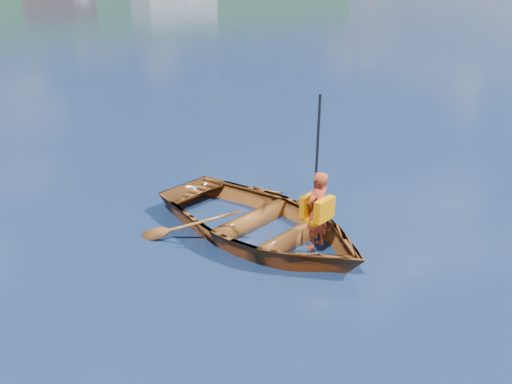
{
  "coord_description": "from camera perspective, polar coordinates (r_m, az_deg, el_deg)",
  "views": [
    {
      "loc": [
        -2.65,
        -5.3,
        3.52
      ],
      "look_at": [
        1.11,
        -0.12,
        0.71
      ],
      "focal_mm": 35.0,
      "sensor_mm": 36.0,
      "label": 1
    }
  ],
  "objects": [
    {
      "name": "child_paddler",
      "position": [
        6.63,
        6.97,
        -2.03
      ],
      "size": [
        0.44,
        0.4,
        2.05
      ],
      "color": "#A3361B",
      "rests_on": "ground"
    },
    {
      "name": "ground",
      "position": [
        6.89,
        -8.13,
        -7.25
      ],
      "size": [
        600.0,
        600.0,
        0.0
      ],
      "color": "#0F1D45",
      "rests_on": "ground"
    },
    {
      "name": "rowboat",
      "position": [
        7.23,
        0.35,
        -3.47
      ],
      "size": [
        3.13,
        3.93,
        0.73
      ],
      "color": "brown",
      "rests_on": "ground"
    }
  ]
}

